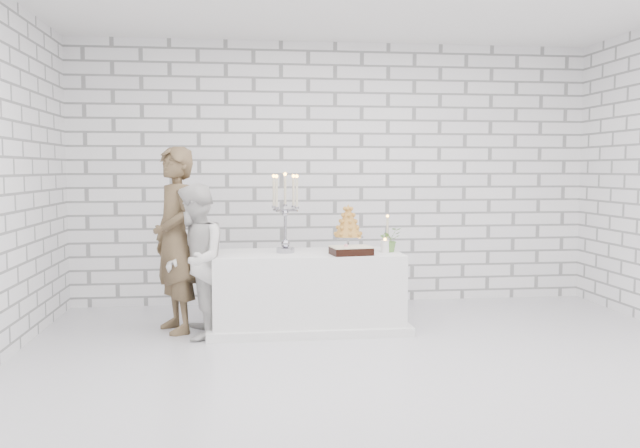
{
  "coord_description": "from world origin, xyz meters",
  "views": [
    {
      "loc": [
        -1.09,
        -5.2,
        1.56
      ],
      "look_at": [
        -0.36,
        0.91,
        1.05
      ],
      "focal_mm": 37.61,
      "sensor_mm": 36.0,
      "label": 1
    }
  ],
  "objects_px": {
    "croquembouche": "(348,228)",
    "bride": "(195,261)",
    "cake_table": "(307,291)",
    "candelabra": "(285,213)",
    "groom": "(175,240)"
  },
  "relations": [
    {
      "from": "croquembouche",
      "to": "bride",
      "type": "bearing_deg",
      "value": -169.85
    },
    {
      "from": "cake_table",
      "to": "candelabra",
      "type": "bearing_deg",
      "value": 178.66
    },
    {
      "from": "bride",
      "to": "candelabra",
      "type": "xyz_separation_m",
      "value": [
        0.85,
        0.23,
        0.42
      ]
    },
    {
      "from": "croquembouche",
      "to": "candelabra",
      "type": "bearing_deg",
      "value": -176.71
    },
    {
      "from": "bride",
      "to": "croquembouche",
      "type": "xyz_separation_m",
      "value": [
        1.47,
        0.26,
        0.27
      ]
    },
    {
      "from": "groom",
      "to": "croquembouche",
      "type": "xyz_separation_m",
      "value": [
        1.66,
        0.0,
        0.1
      ]
    },
    {
      "from": "cake_table",
      "to": "candelabra",
      "type": "xyz_separation_m",
      "value": [
        -0.21,
        0.0,
        0.76
      ]
    },
    {
      "from": "cake_table",
      "to": "candelabra",
      "type": "distance_m",
      "value": 0.79
    },
    {
      "from": "groom",
      "to": "croquembouche",
      "type": "relative_size",
      "value": 3.79
    },
    {
      "from": "cake_table",
      "to": "croquembouche",
      "type": "distance_m",
      "value": 0.73
    },
    {
      "from": "cake_table",
      "to": "groom",
      "type": "relative_size",
      "value": 1.02
    },
    {
      "from": "groom",
      "to": "candelabra",
      "type": "xyz_separation_m",
      "value": [
        1.05,
        -0.04,
        0.25
      ]
    },
    {
      "from": "groom",
      "to": "bride",
      "type": "bearing_deg",
      "value": 11.03
    },
    {
      "from": "cake_table",
      "to": "bride",
      "type": "distance_m",
      "value": 1.13
    },
    {
      "from": "candelabra",
      "to": "croquembouche",
      "type": "distance_m",
      "value": 0.64
    }
  ]
}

